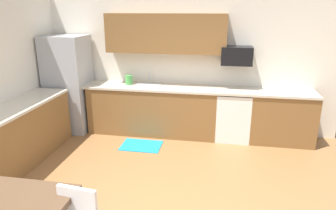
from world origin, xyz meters
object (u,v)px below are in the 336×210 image
Objects in this scene: oven_range at (233,115)px; kettle at (129,80)px; refrigerator at (69,84)px; microwave at (237,56)px.

kettle is at bearing 178.56° from oven_range.
refrigerator is 9.25× the size of kettle.
refrigerator reaches higher than oven_range.
refrigerator is 3.23m from microwave.
kettle is (-1.99, 0.05, 0.56)m from oven_range.
refrigerator reaches higher than kettle.
oven_range is at bearing -90.00° from microwave.
microwave reaches higher than kettle.
microwave reaches higher than oven_range.
refrigerator is at bearing -173.71° from kettle.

